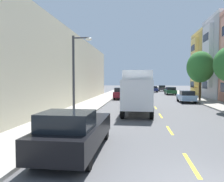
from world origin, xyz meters
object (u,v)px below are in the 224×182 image
at_px(parked_hatchback_charcoal, 162,88).
at_px(street_tree_third, 200,67).
at_px(parked_wagon_forest, 170,91).
at_px(parked_pickup_black, 75,131).
at_px(delivery_box_truck, 138,89).
at_px(moving_navy_sedan, 153,89).
at_px(parked_hatchback_sky, 186,97).
at_px(street_lamp, 76,70).
at_px(parked_pickup_red, 126,90).
at_px(parked_pickup_burgundy, 121,93).

bearing_deg(parked_hatchback_charcoal, street_tree_third, -85.37).
relative_size(parked_wagon_forest, parked_pickup_black, 0.89).
height_order(delivery_box_truck, moving_navy_sedan, delivery_box_truck).
bearing_deg(parked_hatchback_sky, street_lamp, -125.98).
bearing_deg(parked_wagon_forest, delivery_box_truck, -104.58).
xyz_separation_m(street_tree_third, delivery_box_truck, (-8.19, -10.87, -2.55)).
height_order(street_lamp, parked_pickup_black, street_lamp).
distance_m(delivery_box_truck, moving_navy_sedan, 33.08).
relative_size(street_tree_third, moving_navy_sedan, 1.45).
bearing_deg(parked_pickup_red, street_tree_third, -52.13).
bearing_deg(parked_pickup_black, street_tree_third, 64.21).
bearing_deg(parked_pickup_red, parked_hatchback_charcoal, 57.48).
bearing_deg(parked_pickup_burgundy, parked_hatchback_charcoal, 70.95).
bearing_deg(parked_pickup_burgundy, delivery_box_truck, -79.22).
distance_m(parked_pickup_burgundy, moving_navy_sedan, 20.58).
relative_size(street_lamp, parked_wagon_forest, 1.20).
xyz_separation_m(parked_pickup_red, parked_wagon_forest, (8.72, -0.56, -0.02)).
height_order(parked_hatchback_charcoal, moving_navy_sedan, parked_hatchback_charcoal).
distance_m(parked_pickup_red, parked_pickup_burgundy, 11.37).
xyz_separation_m(street_lamp, parked_pickup_burgundy, (1.61, 18.29, -2.65)).
bearing_deg(parked_wagon_forest, parked_hatchback_charcoal, 91.01).
distance_m(parked_hatchback_sky, parked_pickup_burgundy, 9.57).
bearing_deg(street_tree_third, parked_wagon_forest, 98.41).
bearing_deg(delivery_box_truck, parked_hatchback_sky, 55.92).
relative_size(street_tree_third, parked_pickup_black, 1.23).
bearing_deg(parked_pickup_red, parked_pickup_black, -89.91).
distance_m(parked_hatchback_charcoal, parked_pickup_black, 49.70).
relative_size(parked_hatchback_sky, parked_pickup_black, 0.75).
distance_m(delivery_box_truck, parked_wagon_forest, 24.86).
bearing_deg(parked_pickup_burgundy, parked_pickup_red, 89.79).
height_order(street_lamp, moving_navy_sedan, street_lamp).
xyz_separation_m(delivery_box_truck, moving_navy_sedan, (3.59, 32.86, -1.27)).
distance_m(parked_pickup_red, moving_navy_sedan, 10.26).
distance_m(street_tree_third, street_lamp, 20.18).
bearing_deg(parked_hatchback_sky, parked_pickup_black, -112.91).
relative_size(parked_pickup_red, parked_pickup_black, 1.01).
height_order(parked_pickup_red, parked_pickup_black, same).
xyz_separation_m(street_lamp, delivery_box_truck, (4.13, 5.07, -1.45)).
relative_size(parked_hatchback_charcoal, moving_navy_sedan, 0.89).
height_order(delivery_box_truck, parked_hatchback_sky, delivery_box_truck).
bearing_deg(parked_pickup_red, street_lamp, -93.19).
height_order(parked_pickup_red, parked_hatchback_charcoal, parked_pickup_red).
bearing_deg(moving_navy_sedan, parked_hatchback_sky, -84.15).
xyz_separation_m(street_lamp, parked_pickup_black, (1.71, -6.02, -2.65)).
bearing_deg(street_lamp, parked_hatchback_sky, 54.02).
relative_size(street_lamp, moving_navy_sedan, 1.25).
relative_size(street_tree_third, parked_pickup_red, 1.22).
bearing_deg(parked_pickup_black, delivery_box_truck, 77.71).
bearing_deg(parked_wagon_forest, parked_pickup_black, -103.86).
bearing_deg(parked_pickup_burgundy, parked_wagon_forest, 50.97).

